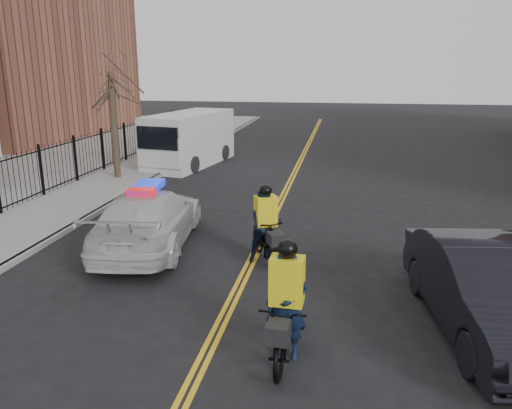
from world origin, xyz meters
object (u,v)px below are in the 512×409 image
object	(u,v)px
police_cruiser	(149,218)
cyclist_far	(266,231)
cargo_van	(188,140)
dark_sedan	(487,290)
cyclist_near	(286,317)

from	to	relation	value
police_cruiser	cyclist_far	xyz separation A→B (m)	(3.40, -0.57, -0.01)
police_cruiser	cargo_van	bearing A→B (deg)	-85.14
dark_sedan	cargo_van	bearing A→B (deg)	116.96
dark_sedan	cargo_van	size ratio (longest dim) A/B	0.79
dark_sedan	cargo_van	xyz separation A→B (m)	(-10.55, 14.99, 0.43)
police_cruiser	cargo_van	world-z (taller)	cargo_van
cargo_van	cyclist_far	distance (m)	13.55
dark_sedan	cyclist_far	bearing A→B (deg)	140.82
cargo_van	cyclist_near	world-z (taller)	cargo_van
police_cruiser	cargo_van	distance (m)	11.90
police_cruiser	dark_sedan	size ratio (longest dim) A/B	1.12
cargo_van	cyclist_far	bearing A→B (deg)	-54.24
cyclist_far	cyclist_near	bearing A→B (deg)	-104.64
police_cruiser	dark_sedan	world-z (taller)	police_cruiser
cyclist_near	cyclist_far	size ratio (longest dim) A/B	1.09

